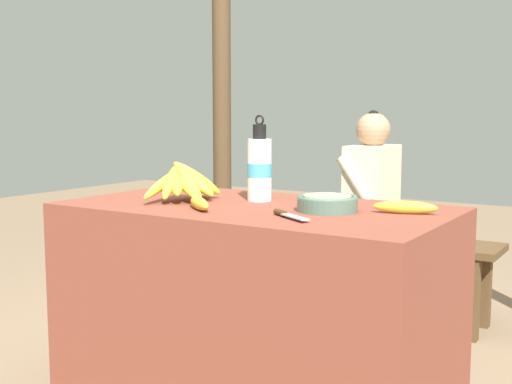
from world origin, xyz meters
TOP-DOWN VIEW (x-y plane):
  - market_counter at (0.00, 0.00)m, footprint 1.33×0.72m
  - banana_bunch_ripe at (-0.28, -0.03)m, footprint 0.21×0.36m
  - serving_bowl at (0.27, 0.01)m, footprint 0.20×0.20m
  - water_bottle at (-0.05, 0.11)m, footprint 0.09×0.09m
  - loose_banana_front at (-0.10, -0.18)m, footprint 0.17×0.15m
  - loose_banana_side at (0.50, 0.10)m, footprint 0.21×0.10m
  - knife at (0.22, -0.17)m, footprint 0.17×0.12m
  - wooden_bench at (-0.15, 1.31)m, footprint 1.43×0.32m
  - seated_vendor at (-0.14, 1.27)m, footprint 0.41×0.39m
  - banana_bunch_green at (-0.51, 1.31)m, footprint 0.20×0.32m
  - support_post_near at (-1.22, 1.51)m, footprint 0.12×0.12m

SIDE VIEW (x-z plane):
  - wooden_bench at x=-0.15m, z-range 0.14..0.58m
  - market_counter at x=0.00m, z-range 0.00..0.76m
  - banana_bunch_green at x=-0.51m, z-range 0.43..0.59m
  - seated_vendor at x=-0.14m, z-range 0.08..1.18m
  - knife at x=0.22m, z-range 0.76..0.78m
  - loose_banana_front at x=-0.10m, z-range 0.76..0.80m
  - loose_banana_side at x=0.50m, z-range 0.76..0.80m
  - serving_bowl at x=0.27m, z-range 0.76..0.82m
  - banana_bunch_ripe at x=-0.28m, z-range 0.76..0.91m
  - water_bottle at x=-0.05m, z-range 0.73..1.04m
  - support_post_near at x=-1.22m, z-range 0.00..2.73m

